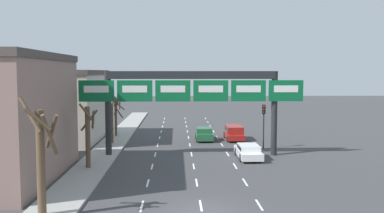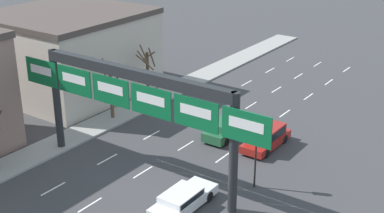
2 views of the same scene
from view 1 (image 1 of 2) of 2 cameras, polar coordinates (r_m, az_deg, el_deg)
ground_plane at (r=23.64m, az=1.32°, el=-13.81°), size 220.00×220.00×0.00m
sidewalk_left at (r=24.50m, az=-18.24°, el=-13.19°), size 2.80×110.00×0.15m
lane_dashes at (r=36.68m, az=0.07°, el=-7.13°), size 6.72×67.00×0.01m
sign_gantry at (r=37.80m, az=-0.03°, el=2.06°), size 19.75×0.70×7.55m
building_far at (r=49.21m, az=-19.20°, el=0.14°), size 12.34×12.96×7.68m
car_green at (r=46.92m, az=1.60°, el=-3.61°), size 1.82×4.27×1.41m
car_white at (r=37.48m, az=7.52°, el=-5.88°), size 1.87×4.89×1.22m
suv_red at (r=47.52m, az=5.62°, el=-3.38°), size 1.89×4.81×1.56m
traffic_light_near_gantry at (r=42.12m, az=9.55°, el=-1.41°), size 0.30×0.35×4.31m
tree_bare_closest at (r=49.76m, az=-10.09°, el=-0.76°), size 1.91×1.94×5.16m
tree_bare_second at (r=23.06m, az=-19.45°, el=-6.04°), size 1.96×1.96×6.12m
tree_bare_third at (r=33.71m, az=-13.69°, el=-3.53°), size 1.38×1.28×5.00m
tree_bare_furthest at (r=44.78m, az=-10.56°, el=-1.75°), size 1.89×1.91×5.07m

